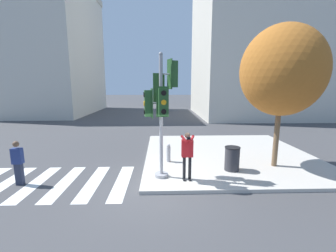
# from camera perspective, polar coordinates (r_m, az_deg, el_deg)

# --- Properties ---
(ground_plane) EXTENTS (160.00, 160.00, 0.00)m
(ground_plane) POSITION_cam_1_polar(r_m,az_deg,el_deg) (7.96, -3.32, -15.40)
(ground_plane) COLOR #424244
(sidewalk_corner) EXTENTS (8.00, 8.00, 0.13)m
(sidewalk_corner) POSITION_cam_1_polar(r_m,az_deg,el_deg) (11.67, 14.72, -6.95)
(sidewalk_corner) COLOR #BCB7AD
(sidewalk_corner) RESTS_ON ground_plane
(crosswalk_stripes) EXTENTS (5.63, 3.08, 0.01)m
(crosswalk_stripes) POSITION_cam_1_polar(r_m,az_deg,el_deg) (9.32, -27.68, -12.64)
(crosswalk_stripes) COLOR silver
(crosswalk_stripes) RESTS_ON ground_plane
(traffic_signal_pole) EXTENTS (1.21, 1.22, 4.43)m
(traffic_signal_pole) POSITION_cam_1_polar(r_m,az_deg,el_deg) (7.87, -1.87, 6.09)
(traffic_signal_pole) COLOR #939399
(traffic_signal_pole) RESTS_ON sidewalk_corner
(person_photographer) EXTENTS (0.50, 0.53, 1.71)m
(person_photographer) POSITION_cam_1_polar(r_m,az_deg,el_deg) (7.93, 4.92, -6.56)
(person_photographer) COLOR black
(person_photographer) RESTS_ON sidewalk_corner
(pedestrian_distant) EXTENTS (0.34, 0.20, 1.58)m
(pedestrian_distant) POSITION_cam_1_polar(r_m,az_deg,el_deg) (9.43, -33.82, -7.60)
(pedestrian_distant) COLOR #282D42
(pedestrian_distant) RESTS_ON ground_plane
(street_tree) EXTENTS (3.20, 3.20, 5.64)m
(street_tree) POSITION_cam_1_polar(r_m,az_deg,el_deg) (10.04, 27.00, 12.34)
(street_tree) COLOR brown
(street_tree) RESTS_ON sidewalk_corner
(fire_hydrant) EXTENTS (0.18, 0.24, 0.80)m
(fire_hydrant) POSITION_cam_1_polar(r_m,az_deg,el_deg) (9.92, 0.13, -6.88)
(fire_hydrant) COLOR #99999E
(fire_hydrant) RESTS_ON sidewalk_corner
(trash_bin) EXTENTS (0.60, 0.60, 0.94)m
(trash_bin) POSITION_cam_1_polar(r_m,az_deg,el_deg) (9.30, 15.96, -7.96)
(trash_bin) COLOR #2D2D33
(trash_bin) RESTS_ON sidewalk_corner
(building_left) EXTENTS (10.72, 14.02, 15.73)m
(building_left) POSITION_cam_1_polar(r_m,az_deg,el_deg) (32.83, -28.33, 16.79)
(building_left) COLOR beige
(building_left) RESTS_ON ground_plane
(building_right) EXTENTS (12.97, 12.75, 21.34)m
(building_right) POSITION_cam_1_polar(r_m,az_deg,el_deg) (29.48, 21.57, 23.75)
(building_right) COLOR beige
(building_right) RESTS_ON ground_plane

